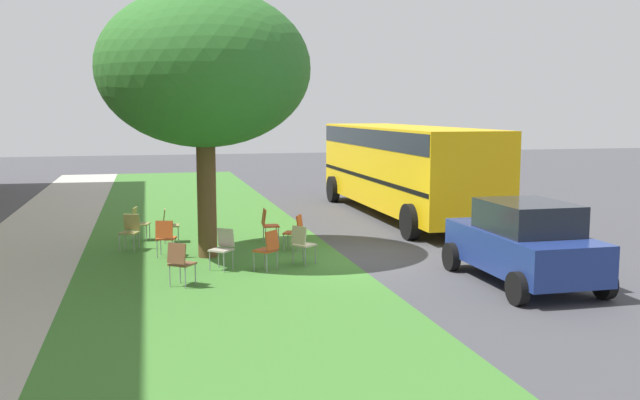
{
  "coord_description": "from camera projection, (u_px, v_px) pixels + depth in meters",
  "views": [
    {
      "loc": [
        -15.32,
        4.63,
        3.41
      ],
      "look_at": [
        0.31,
        0.82,
        1.36
      ],
      "focal_mm": 39.91,
      "sensor_mm": 36.0,
      "label": 1
    }
  ],
  "objects": [
    {
      "name": "ground",
      "position": [
        358.0,
        260.0,
        16.29
      ],
      "size": [
        80.0,
        80.0,
        0.0
      ],
      "primitive_type": "plane",
      "color": "#424247"
    },
    {
      "name": "grass_verge",
      "position": [
        218.0,
        267.0,
        15.53
      ],
      "size": [
        48.0,
        6.0,
        0.01
      ],
      "primitive_type": "cube",
      "color": "#3D752D",
      "rests_on": "ground"
    },
    {
      "name": "sidewalk_strip",
      "position": [
        1.0,
        278.0,
        14.5
      ],
      "size": [
        48.0,
        2.8,
        0.01
      ],
      "primitive_type": "cube",
      "color": "#ADA89E",
      "rests_on": "ground"
    },
    {
      "name": "street_tree",
      "position": [
        204.0,
        69.0,
        16.07
      ],
      "size": [
        4.84,
        4.84,
        6.13
      ],
      "color": "brown",
      "rests_on": "ground"
    },
    {
      "name": "chair_0",
      "position": [
        138.0,
        221.0,
        18.61
      ],
      "size": [
        0.5,
        0.5,
        0.88
      ],
      "color": "olive",
      "rests_on": "ground"
    },
    {
      "name": "chair_1",
      "position": [
        268.0,
        247.0,
        15.07
      ],
      "size": [
        0.59,
        0.59,
        0.88
      ],
      "color": "#C64C1E",
      "rests_on": "ground"
    },
    {
      "name": "chair_2",
      "position": [
        130.0,
        229.0,
        17.33
      ],
      "size": [
        0.54,
        0.53,
        0.88
      ],
      "color": "olive",
      "rests_on": "ground"
    },
    {
      "name": "chair_3",
      "position": [
        223.0,
        246.0,
        15.21
      ],
      "size": [
        0.59,
        0.59,
        0.88
      ],
      "color": "#ADA393",
      "rests_on": "ground"
    },
    {
      "name": "chair_4",
      "position": [
        268.0,
        223.0,
        18.29
      ],
      "size": [
        0.43,
        0.43,
        0.88
      ],
      "color": "#C64C1E",
      "rests_on": "ground"
    },
    {
      "name": "chair_5",
      "position": [
        165.0,
        235.0,
        16.47
      ],
      "size": [
        0.52,
        0.51,
        0.88
      ],
      "color": "#C64C1E",
      "rests_on": "ground"
    },
    {
      "name": "chair_6",
      "position": [
        180.0,
        261.0,
        13.71
      ],
      "size": [
        0.59,
        0.58,
        0.88
      ],
      "color": "brown",
      "rests_on": "ground"
    },
    {
      "name": "chair_7",
      "position": [
        168.0,
        223.0,
        18.34
      ],
      "size": [
        0.43,
        0.44,
        0.88
      ],
      "color": "olive",
      "rests_on": "ground"
    },
    {
      "name": "chair_8",
      "position": [
        295.0,
        230.0,
        17.25
      ],
      "size": [
        0.56,
        0.56,
        0.88
      ],
      "color": "#C64C1E",
      "rests_on": "ground"
    },
    {
      "name": "chair_9",
      "position": [
        302.0,
        242.0,
        15.67
      ],
      "size": [
        0.58,
        0.58,
        0.88
      ],
      "color": "beige",
      "rests_on": "ground"
    },
    {
      "name": "parked_car",
      "position": [
        524.0,
        242.0,
        13.9
      ],
      "size": [
        3.7,
        1.92,
        1.65
      ],
      "color": "navy",
      "rests_on": "ground"
    },
    {
      "name": "school_bus",
      "position": [
        403.0,
        162.0,
        22.71
      ],
      "size": [
        10.4,
        2.8,
        2.88
      ],
      "color": "yellow",
      "rests_on": "ground"
    }
  ]
}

